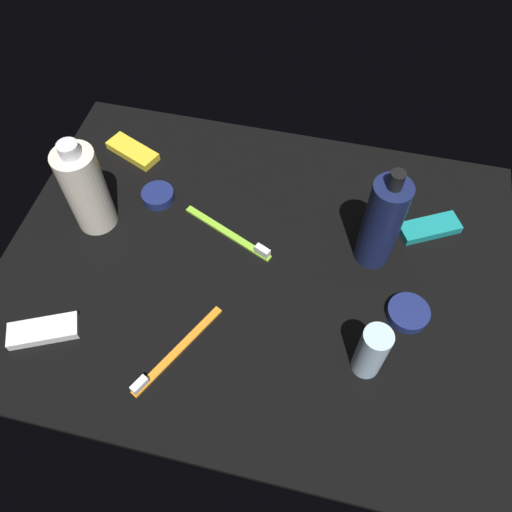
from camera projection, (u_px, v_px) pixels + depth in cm
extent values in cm
cube|color=black|center=(256.00, 268.00, 84.59)|extent=(84.00, 64.00, 1.20)
cylinder|color=#161E48|center=(382.00, 224.00, 78.20)|extent=(5.92, 5.92, 17.11)
cylinder|color=black|center=(397.00, 180.00, 69.87)|extent=(2.20, 2.20, 2.80)
cylinder|color=silver|center=(86.00, 190.00, 82.63)|extent=(6.78, 6.78, 15.99)
cylinder|color=silver|center=(69.00, 150.00, 75.02)|extent=(3.20, 3.20, 2.20)
cylinder|color=silver|center=(371.00, 352.00, 70.23)|extent=(4.14, 4.14, 10.46)
cube|color=#8CD133|center=(227.00, 232.00, 87.32)|extent=(16.95, 8.36, 0.90)
cube|color=white|center=(263.00, 250.00, 83.97)|extent=(2.82, 2.06, 1.20)
cube|color=orange|center=(178.00, 349.00, 75.51)|extent=(9.28, 16.56, 0.90)
cube|color=white|center=(139.00, 384.00, 71.50)|extent=(2.17, 2.82, 1.20)
cube|color=white|center=(43.00, 331.00, 76.85)|extent=(11.12, 7.96, 1.50)
cube|color=teal|center=(429.00, 228.00, 87.44)|extent=(11.05, 8.47, 1.50)
cube|color=yellow|center=(133.00, 151.00, 97.46)|extent=(11.13, 7.79, 1.50)
cylinder|color=navy|center=(408.00, 313.00, 78.41)|extent=(6.52, 6.52, 1.63)
cylinder|color=navy|center=(158.00, 196.00, 91.17)|extent=(5.76, 5.76, 1.84)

